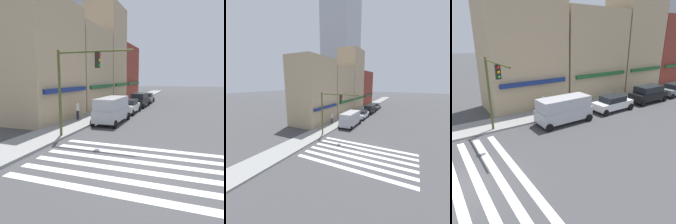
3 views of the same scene
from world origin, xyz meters
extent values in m
plane|color=#424244|center=(0.00, 0.00, 0.00)|extent=(200.00, 200.00, 0.00)
cube|color=gray|center=(0.00, 7.50, 0.07)|extent=(120.00, 3.00, 0.15)
cube|color=silver|center=(-2.69, 0.00, 0.00)|extent=(0.47, 10.80, 0.01)
cube|color=silver|center=(-1.61, 0.00, 0.00)|extent=(0.47, 10.80, 0.01)
cube|color=silver|center=(-0.54, 0.00, 0.00)|extent=(0.47, 10.80, 0.01)
cube|color=silver|center=(0.54, 0.00, 0.00)|extent=(0.47, 10.80, 0.01)
cube|color=silver|center=(1.61, 0.00, 0.00)|extent=(0.47, 10.80, 0.01)
cube|color=silver|center=(2.69, 0.00, 0.00)|extent=(0.47, 10.80, 0.01)
cube|color=tan|center=(8.40, 11.50, 5.68)|extent=(8.36, 5.00, 11.37)
cube|color=navy|center=(8.40, 8.85, 3.00)|extent=(7.11, 0.30, 0.40)
cube|color=tan|center=(17.31, 11.50, 5.24)|extent=(8.97, 5.00, 10.48)
cube|color=#1E592D|center=(17.31, 8.85, 3.00)|extent=(7.63, 0.30, 0.40)
cube|color=tan|center=(25.69, 11.50, 7.82)|extent=(7.27, 5.00, 15.64)
cube|color=#1E592D|center=(25.69, 8.85, 3.00)|extent=(6.18, 0.30, 0.40)
cube|color=maroon|center=(34.40, 11.50, 5.23)|extent=(9.93, 5.00, 10.45)
cube|color=#1E592D|center=(34.40, 8.85, 3.00)|extent=(8.44, 0.30, 0.40)
cube|color=#B2B7C1|center=(54.16, 28.33, 25.18)|extent=(17.38, 12.67, 50.36)
cylinder|color=#474C1E|center=(3.24, 6.40, 2.96)|extent=(0.18, 0.18, 5.92)
cylinder|color=#474C1E|center=(3.24, 3.85, 5.72)|extent=(0.12, 5.10, 0.12)
cube|color=black|center=(3.24, 3.59, 5.20)|extent=(0.32, 0.24, 0.95)
sphere|color=red|center=(3.24, 3.46, 5.49)|extent=(0.18, 0.18, 0.18)
sphere|color=#EAAD14|center=(3.24, 3.46, 5.19)|extent=(0.18, 0.18, 0.18)
sphere|color=green|center=(3.24, 3.46, 4.89)|extent=(0.18, 0.18, 0.18)
cube|color=#B7B7BC|center=(9.10, 4.70, 0.84)|extent=(5.02, 2.06, 1.00)
cube|color=#B7B7BC|center=(9.10, 4.70, 1.84)|extent=(4.77, 1.90, 1.00)
cylinder|color=black|center=(7.01, 5.70, 0.34)|extent=(0.68, 0.22, 0.68)
cylinder|color=black|center=(7.01, 3.70, 0.34)|extent=(0.68, 0.22, 0.68)
cylinder|color=black|center=(11.19, 5.70, 0.34)|extent=(0.68, 0.22, 0.68)
cylinder|color=black|center=(11.19, 3.70, 0.34)|extent=(0.68, 0.22, 0.68)
cube|color=white|center=(15.14, 4.70, 0.69)|extent=(4.44, 1.89, 0.70)
cube|color=black|center=(15.14, 4.70, 1.31)|extent=(2.45, 1.71, 0.55)
cylinder|color=black|center=(13.35, 5.60, 0.34)|extent=(0.68, 0.22, 0.68)
cylinder|color=black|center=(13.35, 3.80, 0.34)|extent=(0.68, 0.22, 0.68)
cylinder|color=black|center=(16.93, 5.60, 0.34)|extent=(0.68, 0.22, 0.68)
cylinder|color=black|center=(16.93, 3.80, 0.34)|extent=(0.68, 0.22, 0.68)
cube|color=black|center=(20.95, 4.70, 0.77)|extent=(4.75, 2.02, 0.85)
cube|color=black|center=(20.95, 4.70, 1.56)|extent=(3.33, 1.83, 0.75)
cylinder|color=black|center=(19.01, 5.65, 0.34)|extent=(0.68, 0.22, 0.68)
cylinder|color=black|center=(19.01, 3.75, 0.34)|extent=(0.68, 0.22, 0.68)
cylinder|color=black|center=(22.90, 5.65, 0.34)|extent=(0.68, 0.22, 0.68)
cylinder|color=black|center=(22.90, 3.75, 0.34)|extent=(0.68, 0.22, 0.68)
cube|color=slate|center=(26.37, 4.70, 0.69)|extent=(4.43, 1.88, 0.70)
cube|color=black|center=(26.37, 4.70, 1.31)|extent=(2.45, 1.70, 0.55)
cylinder|color=black|center=(24.58, 5.60, 0.34)|extent=(0.68, 0.22, 0.68)
cylinder|color=black|center=(24.58, 3.80, 0.34)|extent=(0.68, 0.22, 0.68)
cylinder|color=black|center=(28.16, 5.60, 0.34)|extent=(0.68, 0.22, 0.68)
cylinder|color=black|center=(28.16, 3.80, 0.34)|extent=(0.68, 0.22, 0.68)
cylinder|color=#23232D|center=(8.85, 8.11, 0.57)|extent=(0.26, 0.26, 0.85)
cylinder|color=silver|center=(8.85, 8.11, 1.35)|extent=(0.32, 0.32, 0.70)
sphere|color=tan|center=(8.85, 8.11, 1.81)|extent=(0.22, 0.22, 0.22)
cylinder|color=#23232D|center=(10.98, 6.66, 0.57)|extent=(0.26, 0.26, 0.85)
cylinder|color=slate|center=(10.98, 6.66, 1.35)|extent=(0.32, 0.32, 0.70)
sphere|color=tan|center=(10.98, 6.66, 1.81)|extent=(0.22, 0.22, 0.22)
camera|label=1|loc=(-9.54, -1.87, 4.11)|focal=35.00mm
camera|label=2|loc=(-13.28, -4.52, 7.27)|focal=24.00mm
camera|label=3|loc=(-1.00, -10.56, 7.38)|focal=35.00mm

